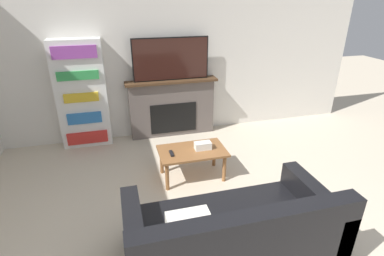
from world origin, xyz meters
TOP-DOWN VIEW (x-y plane):
  - wall_back at (0.00, 3.80)m, footprint 6.74×0.06m
  - fireplace at (-0.09, 3.66)m, footprint 1.56×0.28m
  - tv at (-0.09, 3.64)m, footprint 1.26×0.03m
  - couch at (-0.14, 0.73)m, footprint 1.89×0.96m
  - coffee_table at (-0.11, 2.21)m, footprint 0.89×0.54m
  - tissue_box at (0.03, 2.20)m, footprint 0.22×0.12m
  - remote_control at (-0.40, 2.17)m, footprint 0.04×0.15m
  - bookshelf at (-1.54, 3.64)m, footprint 0.77×0.29m

SIDE VIEW (x-z plane):
  - couch at x=-0.14m, z-range -0.14..0.70m
  - coffee_table at x=-0.11m, z-range 0.15..0.57m
  - remote_control at x=-0.40m, z-range 0.42..0.44m
  - tissue_box at x=0.03m, z-range 0.42..0.52m
  - fireplace at x=-0.09m, z-range 0.00..1.01m
  - bookshelf at x=-1.54m, z-range 0.00..1.72m
  - tv at x=-0.09m, z-range 1.00..1.70m
  - wall_back at x=0.00m, z-range 0.00..2.70m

